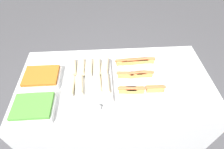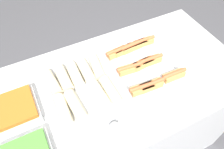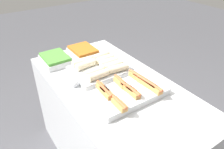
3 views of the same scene
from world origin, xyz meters
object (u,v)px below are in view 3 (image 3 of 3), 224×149
at_px(tray_side_front, 55,59).
at_px(tray_side_back, 83,52).
at_px(tray_hotdogs, 129,92).
at_px(tray_wraps, 100,68).
at_px(serving_spoon_near, 74,84).

bearing_deg(tray_side_front, tray_side_back, 90.00).
bearing_deg(tray_hotdogs, tray_side_back, 177.38).
bearing_deg(tray_side_back, tray_side_front, -90.00).
relative_size(tray_wraps, serving_spoon_near, 2.14).
distance_m(tray_wraps, tray_side_back, 0.38).
bearing_deg(tray_wraps, serving_spoon_near, -77.96).
distance_m(tray_wraps, serving_spoon_near, 0.27).
relative_size(tray_wraps, tray_side_front, 1.57).
distance_m(tray_hotdogs, tray_wraps, 0.39).
height_order(tray_hotdogs, tray_wraps, tray_wraps).
height_order(tray_side_back, serving_spoon_near, tray_side_back).
bearing_deg(tray_side_back, tray_hotdogs, -2.62).
relative_size(tray_hotdogs, tray_side_front, 1.86).
height_order(tray_hotdogs, tray_side_back, tray_hotdogs).
xyz_separation_m(tray_hotdogs, tray_side_back, (-0.77, 0.04, -0.00)).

